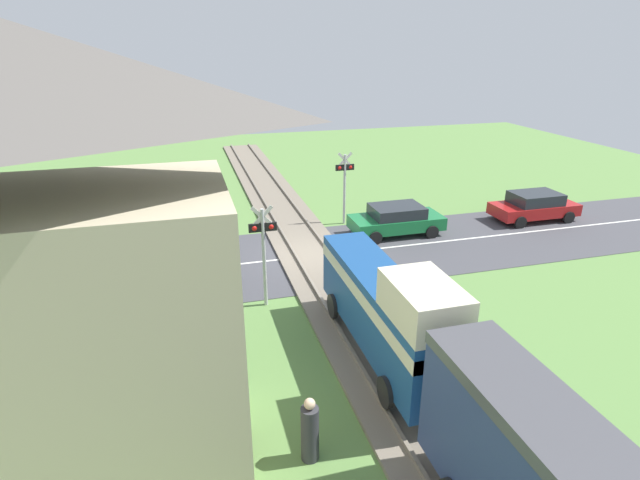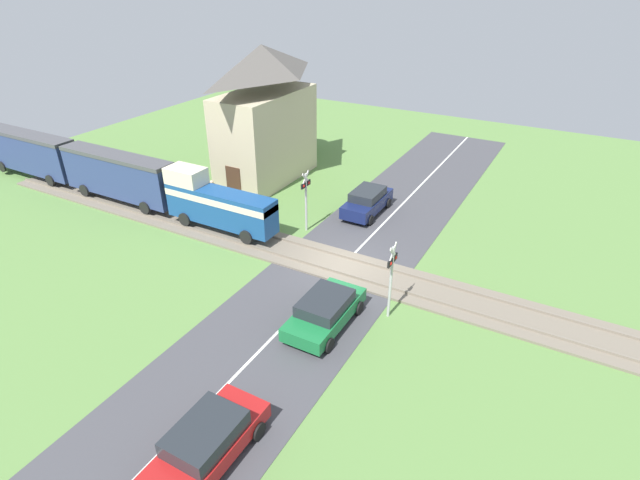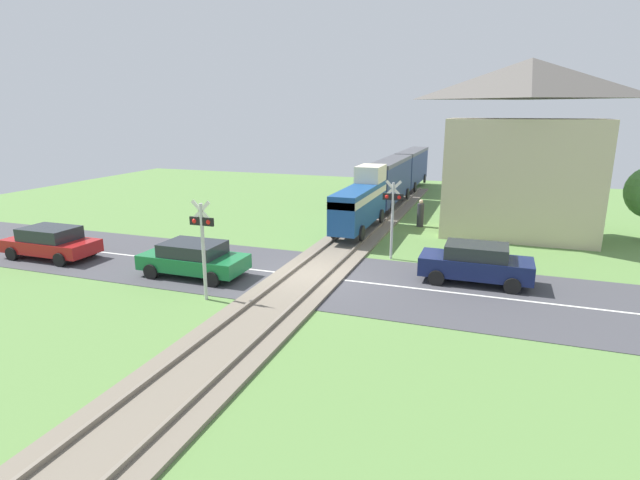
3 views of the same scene
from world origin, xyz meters
TOP-DOWN VIEW (x-y plane):
  - ground_plane at (0.00, 0.00)m, footprint 60.00×60.00m
  - road_surface at (0.00, 0.00)m, footprint 48.00×6.40m
  - track_bed at (0.00, 0.00)m, footprint 2.80×48.00m
  - car_near_crossing at (-4.35, -1.44)m, footprint 4.19×2.00m
  - car_far_side at (6.18, 1.44)m, footprint 4.11×1.84m
  - car_behind_queue at (-11.70, -1.44)m, footprint 4.18×1.93m
  - crossing_signal_west_approach at (-2.52, -3.50)m, footprint 0.90×0.18m
  - crossing_signal_east_approach at (2.52, 3.50)m, footprint 0.90×0.18m
  - station_building at (7.80, 9.71)m, footprint 8.03×3.91m
  - pedestrian_by_station at (2.77, 10.37)m, footprint 0.38×0.38m

SIDE VIEW (x-z plane):
  - ground_plane at x=0.00m, z-range 0.00..0.00m
  - road_surface at x=0.00m, z-range 0.00..0.02m
  - track_bed at x=0.00m, z-range -0.05..0.19m
  - pedestrian_by_station at x=2.77m, z-range -0.07..1.48m
  - car_near_crossing at x=-4.35m, z-range 0.05..1.42m
  - car_behind_queue at x=-11.70m, z-range 0.04..1.45m
  - car_far_side at x=6.18m, z-range 0.04..1.55m
  - crossing_signal_west_approach at x=-2.52m, z-range 0.47..3.97m
  - crossing_signal_east_approach at x=2.52m, z-range 0.47..3.97m
  - station_building at x=7.80m, z-range -0.11..8.73m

